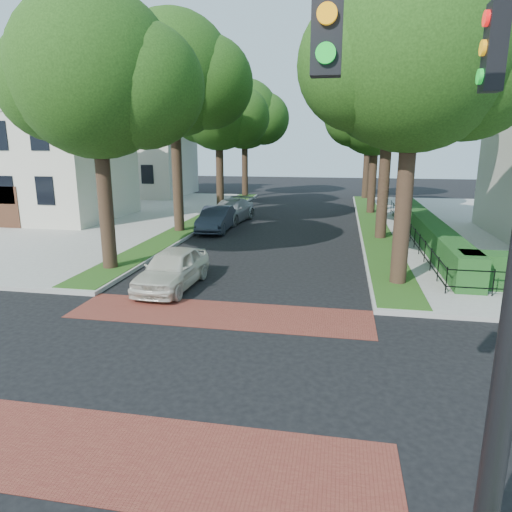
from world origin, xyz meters
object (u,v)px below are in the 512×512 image
(traffic_signal, at_px, (503,170))
(parked_car_middle, at_px, (216,219))
(parked_car_front, at_px, (172,268))
(parked_car_rear, at_px, (231,211))

(traffic_signal, distance_m, parked_car_middle, 22.42)
(parked_car_front, bearing_deg, traffic_signal, -51.44)
(parked_car_middle, relative_size, parked_car_rear, 0.86)
(parked_car_front, relative_size, parked_car_middle, 0.95)
(parked_car_front, xyz_separation_m, parked_car_middle, (-1.30, 10.52, 0.02))
(parked_car_front, relative_size, parked_car_rear, 0.82)
(traffic_signal, xyz_separation_m, parked_car_middle, (-8.49, 20.36, -4.00))
(parked_car_front, bearing_deg, parked_car_middle, 99.47)
(parked_car_middle, distance_m, parked_car_rear, 3.28)
(parked_car_front, distance_m, parked_car_rear, 13.86)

